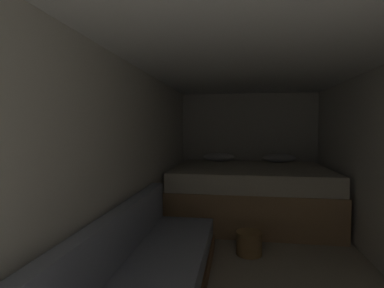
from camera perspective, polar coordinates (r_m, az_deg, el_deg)
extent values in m
plane|color=#B2A893|center=(3.03, 12.41, -24.52)|extent=(7.52, 7.52, 0.00)
cube|color=silver|center=(5.48, 10.71, -1.03)|extent=(2.50, 0.05, 2.01)
cube|color=silver|center=(2.90, -12.34, -4.78)|extent=(0.05, 5.52, 2.01)
cube|color=white|center=(2.76, 12.94, 16.39)|extent=(2.50, 5.52, 0.05)
cube|color=tan|center=(4.67, 11.01, -10.82)|extent=(2.28, 1.73, 0.56)
cube|color=beige|center=(4.58, 11.06, -5.89)|extent=(2.24, 1.69, 0.25)
ellipsoid|color=white|center=(5.22, 5.16, -2.52)|extent=(0.56, 0.30, 0.15)
ellipsoid|color=white|center=(5.26, 16.40, -2.59)|extent=(0.56, 0.30, 0.15)
cube|color=#8C93A8|center=(2.32, -16.57, -18.57)|extent=(0.12, 2.86, 0.40)
cylinder|color=olive|center=(3.52, 10.93, -18.19)|extent=(0.28, 0.28, 0.25)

